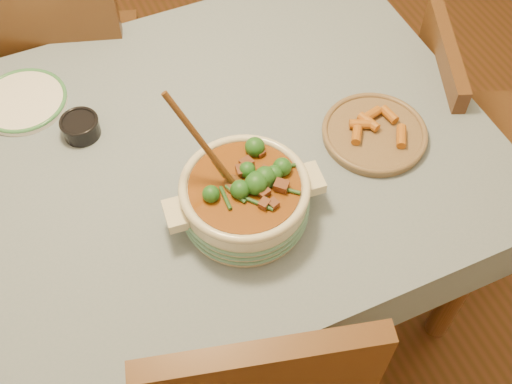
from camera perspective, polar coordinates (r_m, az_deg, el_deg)
floor at (r=2.23m, az=-6.37°, el=-9.59°), size 4.50×4.50×0.00m
dining_table at (r=1.66m, az=-8.46°, el=0.32°), size 1.68×1.08×0.76m
stew_casserole at (r=1.43m, az=-1.03°, el=-0.37°), size 0.37×0.31×0.34m
white_plate at (r=1.80m, az=-20.00°, el=7.62°), size 0.27×0.27×0.02m
condiment_bowl at (r=1.67m, az=-15.36°, el=5.67°), size 0.11×0.11×0.05m
fried_plate at (r=1.64m, az=10.51°, el=5.26°), size 0.30×0.30×0.04m
chair_far at (r=2.20m, az=-16.63°, el=10.67°), size 0.56×0.56×0.96m
chair_right at (r=2.12m, az=17.10°, el=5.40°), size 0.50×0.50×0.83m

